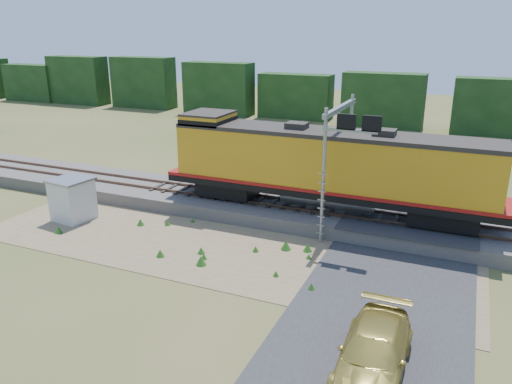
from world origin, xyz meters
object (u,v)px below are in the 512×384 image
at_px(locomotive, 324,166).
at_px(car, 374,353).
at_px(signal_gantry, 343,136).
at_px(shed, 72,199).

xyz_separation_m(locomotive, car, (5.29, -12.21, -2.66)).
bearing_deg(car, signal_gantry, 109.14).
bearing_deg(car, shed, 159.31).
height_order(locomotive, shed, locomotive).
bearing_deg(signal_gantry, shed, -162.27).
height_order(shed, car, shed).
bearing_deg(locomotive, signal_gantry, -30.34).
distance_m(shed, signal_gantry, 15.91).
bearing_deg(signal_gantry, locomotive, 149.66).
distance_m(shed, car, 20.03).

